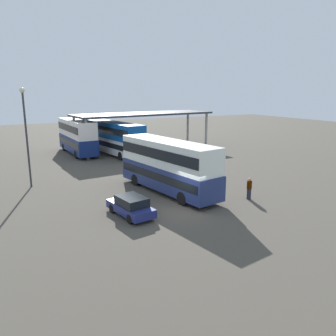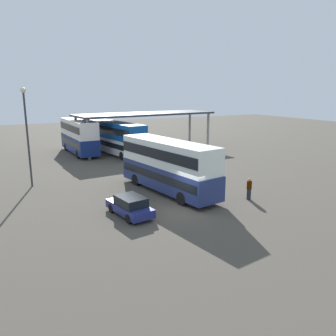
% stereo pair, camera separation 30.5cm
% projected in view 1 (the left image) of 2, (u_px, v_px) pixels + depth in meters
% --- Properties ---
extents(ground_plane, '(140.00, 140.00, 0.00)m').
position_uv_depth(ground_plane, '(183.00, 210.00, 23.12)').
color(ground_plane, '#49443B').
extents(double_decker_main, '(3.95, 10.63, 4.20)m').
position_uv_depth(double_decker_main, '(168.00, 164.00, 26.77)').
color(double_decker_main, navy).
rests_on(double_decker_main, ground_plane).
extents(parked_hatchback, '(2.15, 4.04, 1.35)m').
position_uv_depth(parked_hatchback, '(131.00, 206.00, 21.94)').
color(parked_hatchback, navy).
rests_on(parked_hatchback, ground_plane).
extents(double_decker_near_canopy, '(2.73, 10.08, 4.39)m').
position_uv_depth(double_decker_near_canopy, '(77.00, 135.00, 43.18)').
color(double_decker_near_canopy, navy).
rests_on(double_decker_near_canopy, ground_plane).
extents(double_decker_mid_row, '(4.14, 11.52, 4.14)m').
position_uv_depth(double_decker_mid_row, '(115.00, 137.00, 42.54)').
color(double_decker_mid_row, silver).
rests_on(double_decker_mid_row, ground_plane).
extents(depot_canopy, '(19.79, 7.32, 5.07)m').
position_uv_depth(depot_canopy, '(144.00, 115.00, 45.70)').
color(depot_canopy, '#33353A').
rests_on(depot_canopy, ground_plane).
extents(lamppost_tall, '(0.44, 0.44, 8.33)m').
position_uv_depth(lamppost_tall, '(26.00, 126.00, 27.55)').
color(lamppost_tall, '#33353A').
rests_on(lamppost_tall, ground_plane).
extents(pedestrian_waiting, '(0.38, 0.38, 1.67)m').
position_uv_depth(pedestrian_waiting, '(249.00, 189.00, 25.30)').
color(pedestrian_waiting, '#262633').
rests_on(pedestrian_waiting, ground_plane).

